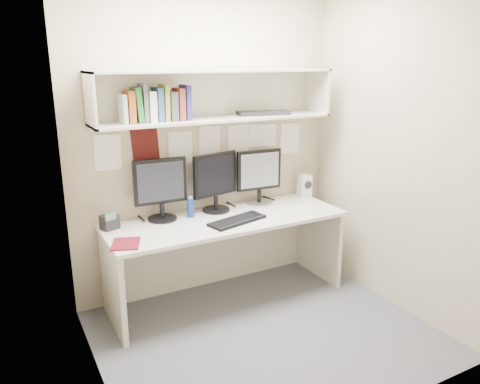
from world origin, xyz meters
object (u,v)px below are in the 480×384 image
keyboard (237,221)px  speaker (305,186)px  monitor_right (259,175)px  monitor_left (161,187)px  monitor_center (215,180)px  desk_phone (110,222)px  maroon_notebook (126,244)px  desk (227,258)px

keyboard → speaker: (0.91, 0.34, 0.10)m
monitor_right → speaker: monitor_right is taller
monitor_left → keyboard: 0.67m
monitor_right → keyboard: bearing=-135.7°
monitor_center → desk_phone: bearing=169.8°
speaker → maroon_notebook: speaker is taller
desk → desk_phone: size_ratio=13.24×
desk → keyboard: bearing=-76.6°
monitor_left → speaker: bearing=1.5°
monitor_center → maroon_notebook: bearing=-167.7°
monitor_center → monitor_right: monitor_center is taller
monitor_left → monitor_right: bearing=2.1°
desk → speaker: 1.07m
maroon_notebook → desk_phone: 0.38m
desk → monitor_right: 0.80m
monitor_center → desk: bearing=-103.9°
monitor_right → speaker: bearing=1.9°
monitor_right → speaker: size_ratio=2.29×
monitor_left → maroon_notebook: bearing=-133.5°
monitor_center → speaker: monitor_center is taller
monitor_right → desk: bearing=-150.0°
desk → desk_phone: 1.02m
desk → monitor_left: size_ratio=3.94×
desk → monitor_right: (0.44, 0.22, 0.63)m
monitor_center → keyboard: bearing=-97.9°
monitor_center → keyboard: size_ratio=1.02×
speaker → maroon_notebook: bearing=-160.4°
monitor_right → desk_phone: (-1.35, -0.02, -0.21)m
monitor_right → maroon_notebook: bearing=-159.6°
monitor_left → desk_phone: 0.48m
maroon_notebook → desk_phone: size_ratio=1.55×
desk → speaker: speaker is taller
desk → desk_phone: bearing=168.0°
monitor_left → monitor_center: monitor_left is taller
desk → keyboard: (0.03, -0.13, 0.38)m
desk → keyboard: size_ratio=4.02×
maroon_notebook → desk_phone: (-0.02, 0.38, 0.05)m
monitor_center → desk_phone: (-0.92, -0.02, -0.21)m
monitor_left → monitor_right: 0.92m
speaker → maroon_notebook: (-1.83, -0.39, -0.10)m
monitor_center → maroon_notebook: monitor_center is taller
maroon_notebook → monitor_right: bearing=37.7°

